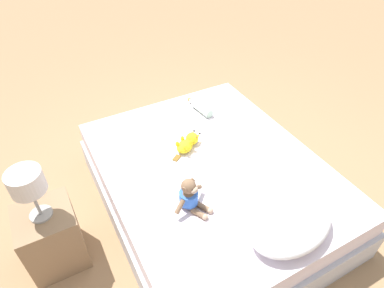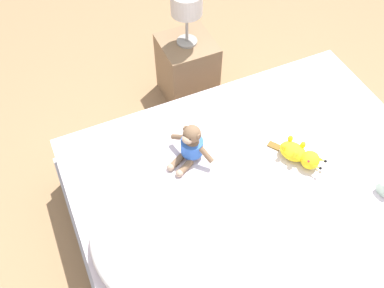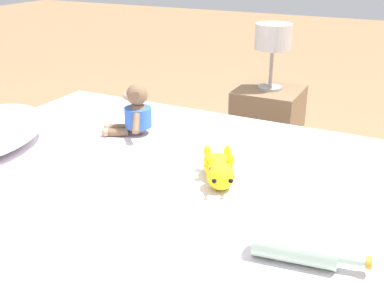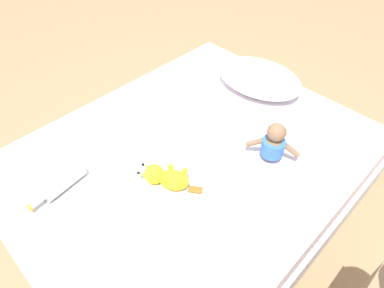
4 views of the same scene
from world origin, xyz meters
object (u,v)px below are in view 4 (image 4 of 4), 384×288
object	(u,v)px
bed	(192,177)
plush_monkey	(274,143)
glass_bottle	(62,183)
pillow	(259,78)
plush_yellow_creature	(166,177)

from	to	relation	value
bed	plush_monkey	xyz separation A→B (m)	(0.33, 0.27, 0.33)
bed	glass_bottle	world-z (taller)	glass_bottle
bed	pillow	bearing A→B (deg)	97.87
pillow	plush_yellow_creature	world-z (taller)	pillow
bed	glass_bottle	xyz separation A→B (m)	(-0.27, -0.63, 0.27)
pillow	plush_monkey	size ratio (longest dim) A/B	2.34
bed	plush_yellow_creature	distance (m)	0.38
plush_monkey	glass_bottle	distance (m)	1.09
pillow	plush_yellow_creature	size ratio (longest dim) A/B	2.01
bed	glass_bottle	distance (m)	0.74
pillow	plush_monkey	distance (m)	0.63
bed	plush_yellow_creature	world-z (taller)	plush_yellow_creature
plush_monkey	bed	bearing A→B (deg)	-140.52
pillow	glass_bottle	bearing A→B (deg)	-97.02
plush_yellow_creature	glass_bottle	size ratio (longest dim) A/B	1.00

